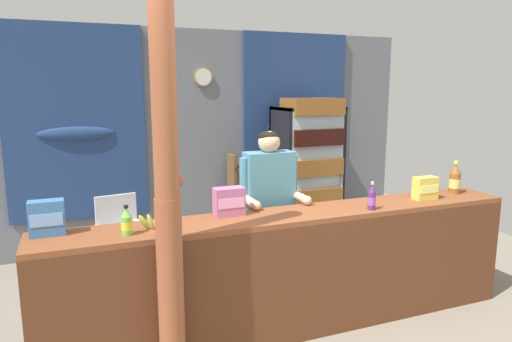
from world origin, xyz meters
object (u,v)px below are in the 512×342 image
Objects in this scene: soda_bottle_lime_soda at (127,222)px; snack_box_instant_noodle at (425,188)px; bottle_shelf_rack at (248,195)px; snack_box_biscuit at (47,218)px; stall_counter at (301,263)px; banana_bunch at (156,220)px; drink_fridge at (308,163)px; snack_box_wafer at (229,202)px; soda_bottle_iced_tea at (455,180)px; shopkeeper at (269,198)px; timber_post at (168,206)px; soda_bottle_grape_soda at (372,198)px; plastic_lawn_chair at (120,232)px.

soda_bottle_lime_soda is 0.96× the size of snack_box_instant_noodle.
bottle_shelf_rack is 2.41m from snack_box_instant_noodle.
soda_bottle_lime_soda is 0.53m from snack_box_biscuit.
banana_bunch is at bearing 174.33° from stall_counter.
drink_fridge reaches higher than snack_box_instant_noodle.
soda_bottle_iced_tea is at bearing -1.77° from snack_box_wafer.
shopkeeper is 1.76m from soda_bottle_iced_tea.
snack_box_wafer is (0.56, 0.47, -0.13)m from timber_post.
soda_bottle_lime_soda is 0.86× the size of snack_box_biscuit.
soda_bottle_grape_soda reaches higher than banana_bunch.
drink_fridge is at bearing 31.97° from snack_box_biscuit.
snack_box_biscuit is at bearing 170.81° from banana_bunch.
banana_bunch is at bearing -124.82° from bottle_shelf_rack.
snack_box_instant_noodle is at bearing -4.80° from snack_box_wafer.
banana_bunch is (-0.02, 0.34, -0.18)m from timber_post.
soda_bottle_iced_tea reaches higher than stall_counter.
plastic_lawn_chair is at bearing 136.83° from shopkeeper.
soda_bottle_iced_tea is (0.53, -1.89, 0.11)m from drink_fridge.
stall_counter is at bearing 12.38° from timber_post.
stall_counter is 1.87m from snack_box_biscuit.
soda_bottle_iced_tea is at bearing -0.87° from snack_box_biscuit.
soda_bottle_lime_soda reaches higher than stall_counter.
plastic_lawn_chair is 1.67m from snack_box_biscuit.
timber_post is at bearing -134.10° from drink_fridge.
drink_fridge is 1.91m from shopkeeper.
soda_bottle_lime_soda is at bearing 178.04° from soda_bottle_grape_soda.
soda_bottle_grape_soda is at bearing 6.86° from timber_post.
soda_bottle_lime_soda is (-1.26, -0.53, 0.06)m from shopkeeper.
snack_box_wafer is (-2.19, 0.07, -0.02)m from soda_bottle_iced_tea.
banana_bunch reaches higher than plastic_lawn_chair.
soda_bottle_iced_tea is 1.49× the size of soda_bottle_lime_soda.
soda_bottle_iced_tea reaches higher than banana_bunch.
snack_box_biscuit is (-2.40, 0.25, 0.02)m from soda_bottle_grape_soda.
snack_box_biscuit is at bearing -169.13° from shopkeeper.
shopkeeper is at bearing -104.98° from bottle_shelf_rack.
soda_bottle_lime_soda is 0.77× the size of banana_bunch.
drink_fridge is 1.97m from soda_bottle_iced_tea.
timber_post is 8.30× the size of soda_bottle_iced_tea.
shopkeeper is 5.17× the size of soda_bottle_iced_tea.
drink_fridge is 0.86m from bottle_shelf_rack.
bottle_shelf_rack is 5.54× the size of soda_bottle_lime_soda.
drink_fridge is at bearing 93.15° from snack_box_instant_noodle.
stall_counter is 2.46× the size of shopkeeper.
snack_box_biscuit is 0.90× the size of banana_bunch.
shopkeeper reaches higher than banana_bunch.
plastic_lawn_chair is 3.70× the size of snack_box_wafer.
snack_box_instant_noodle reaches higher than bottle_shelf_rack.
snack_box_instant_noodle is (0.83, -2.21, 0.48)m from bottle_shelf_rack.
drink_fridge is (2.22, 2.29, -0.22)m from timber_post.
banana_bunch is (-2.77, -0.06, -0.07)m from soda_bottle_iced_tea.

